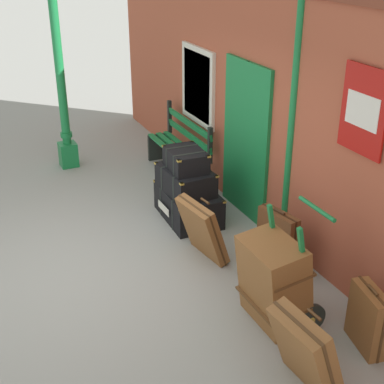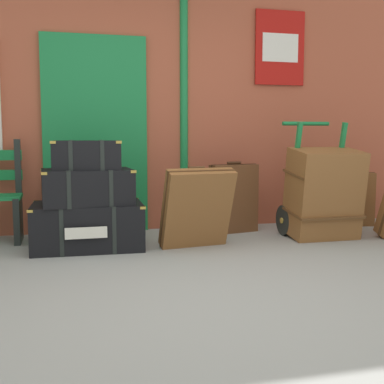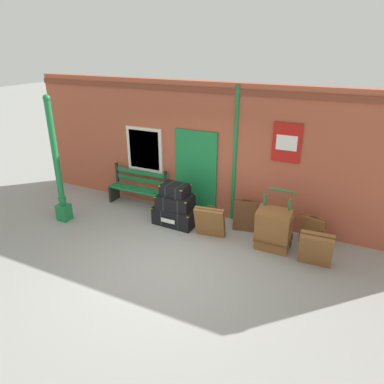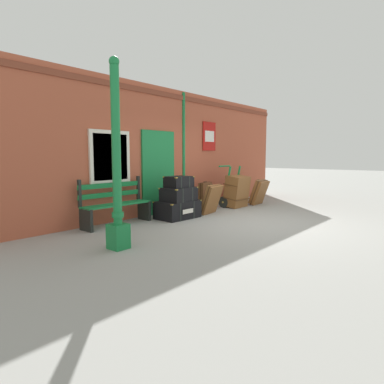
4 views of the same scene
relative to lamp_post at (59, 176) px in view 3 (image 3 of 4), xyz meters
name	(u,v)px [view 3 (image 3 of 4)]	position (x,y,z in m)	size (l,w,h in m)	color
ground_plane	(166,266)	(3.20, -0.61, -1.13)	(60.00, 60.00, 0.00)	gray
brick_facade	(218,152)	(3.18, 1.98, 0.47)	(10.40, 0.35, 3.20)	#AD5138
lamp_post	(59,176)	(0.00, 0.00, 0.00)	(0.28, 0.28, 2.98)	#197A3D
platform_bench	(138,189)	(1.12, 1.55, -0.69)	(1.60, 0.43, 1.01)	#197A3D
steamer_trunk_base	(176,215)	(2.53, 1.04, -0.92)	(1.03, 0.70, 0.43)	black
steamer_trunk_middle	(175,201)	(2.53, 1.00, -0.55)	(0.84, 0.59, 0.33)	black
steamer_trunk_top	(175,190)	(2.53, 1.00, -0.26)	(0.63, 0.48, 0.27)	black
porters_trolley	(275,234)	(4.88, 1.06, -0.86)	(0.71, 0.61, 1.20)	black
large_brown_trunk	(273,230)	(4.88, 0.88, -0.67)	(0.70, 0.55, 0.93)	brown
suitcase_umber	(245,216)	(4.10, 1.43, -0.76)	(0.55, 0.25, 0.77)	brown
suitcase_tan	(210,222)	(3.51, 0.77, -0.75)	(0.69, 0.46, 0.76)	brown
suitcase_beige	(313,231)	(5.58, 1.48, -0.82)	(0.52, 0.27, 0.66)	brown
suitcase_charcoal	(316,249)	(5.75, 0.64, -0.75)	(0.64, 0.47, 0.76)	brown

